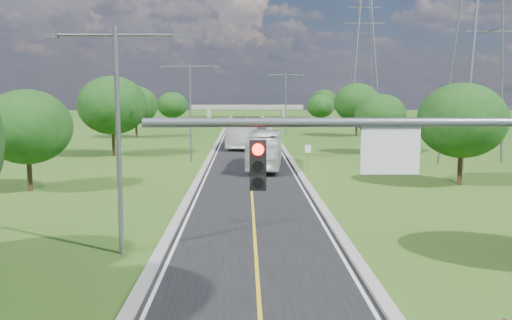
{
  "coord_description": "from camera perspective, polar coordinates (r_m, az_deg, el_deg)",
  "views": [
    {
      "loc": [
        -0.47,
        -12.9,
        7.28
      ],
      "look_at": [
        0.2,
        21.7,
        3.0
      ],
      "focal_mm": 40.0,
      "sensor_mm": 36.0,
      "label": 1
    }
  ],
  "objects": [
    {
      "name": "streetlight_far_right",
      "position": [
        91.14,
        2.98,
        6.2
      ],
      "size": [
        5.9,
        0.25,
        10.0
      ],
      "color": "slate",
      "rests_on": "ground"
    },
    {
      "name": "road",
      "position": [
        79.23,
        -0.77,
        1.8
      ],
      "size": [
        8.0,
        150.0,
        0.06
      ],
      "primitive_type": "cube",
      "color": "black",
      "rests_on": "ground"
    },
    {
      "name": "bus_inbound",
      "position": [
        72.12,
        -1.37,
        2.65
      ],
      "size": [
        4.0,
        12.3,
        3.37
      ],
      "primitive_type": "imported",
      "rotation": [
        0.0,
        0.0,
        -0.1
      ],
      "color": "white",
      "rests_on": "road"
    },
    {
      "name": "power_tower_far",
      "position": [
        130.78,
        10.73,
        9.88
      ],
      "size": [
        9.0,
        6.4,
        28.0
      ],
      "color": "slate",
      "rests_on": "ground"
    },
    {
      "name": "tree_lb",
      "position": [
        43.83,
        -21.89,
        3.1
      ],
      "size": [
        6.3,
        6.3,
        7.33
      ],
      "color": "black",
      "rests_on": "ground"
    },
    {
      "name": "curb_left",
      "position": [
        79.32,
        -3.84,
        1.85
      ],
      "size": [
        0.5,
        150.0,
        0.22
      ],
      "primitive_type": "cube",
      "color": "gray",
      "rests_on": "ground"
    },
    {
      "name": "ground",
      "position": [
        73.26,
        -0.74,
        1.35
      ],
      "size": [
        260.0,
        260.0,
        0.0
      ],
      "primitive_type": "plane",
      "color": "#1D4914",
      "rests_on": "ground"
    },
    {
      "name": "speed_limit_sign",
      "position": [
        51.51,
        5.22,
        0.69
      ],
      "size": [
        0.55,
        0.09,
        2.4
      ],
      "color": "slate",
      "rests_on": "ground"
    },
    {
      "name": "tree_rc",
      "position": [
        66.78,
        12.32,
        4.36
      ],
      "size": [
        5.88,
        5.88,
        6.84
      ],
      "color": "black",
      "rests_on": "ground"
    },
    {
      "name": "tree_le",
      "position": [
        111.82,
        -8.35,
        5.47
      ],
      "size": [
        5.88,
        5.88,
        6.84
      ],
      "color": "black",
      "rests_on": "ground"
    },
    {
      "name": "tree_ld",
      "position": [
        88.49,
        -11.93,
        5.4
      ],
      "size": [
        6.72,
        6.72,
        7.82
      ],
      "color": "black",
      "rests_on": "ground"
    },
    {
      "name": "tree_rd",
      "position": [
        90.62,
        10.06,
        5.67
      ],
      "size": [
        7.14,
        7.14,
        8.3
      ],
      "color": "black",
      "rests_on": "ground"
    },
    {
      "name": "tree_lc",
      "position": [
        64.58,
        -14.17,
        5.33
      ],
      "size": [
        7.56,
        7.56,
        8.79
      ],
      "color": "black",
      "rests_on": "ground"
    },
    {
      "name": "signal_mast",
      "position": [
        12.83,
        17.84,
        -3.97
      ],
      "size": [
        8.54,
        0.33,
        7.2
      ],
      "color": "slate",
      "rests_on": "ground"
    },
    {
      "name": "tree_rf",
      "position": [
        134.2,
        6.84,
        5.88
      ],
      "size": [
        6.3,
        6.3,
        7.33
      ],
      "color": "black",
      "rests_on": "ground"
    },
    {
      "name": "tree_re",
      "position": [
        113.93,
        6.47,
        5.37
      ],
      "size": [
        5.46,
        5.46,
        6.35
      ],
      "color": "black",
      "rests_on": "ground"
    },
    {
      "name": "tree_rb",
      "position": [
        46.01,
        19.91,
        3.73
      ],
      "size": [
        6.72,
        6.72,
        7.82
      ],
      "color": "black",
      "rests_on": "ground"
    },
    {
      "name": "power_tower_near",
      "position": [
        57.87,
        22.37,
        13.21
      ],
      "size": [
        9.0,
        6.4,
        28.0
      ],
      "color": "slate",
      "rests_on": "ground"
    },
    {
      "name": "curb_right",
      "position": [
        79.37,
        2.31,
        1.86
      ],
      "size": [
        0.5,
        150.0,
        0.22
      ],
      "primitive_type": "cube",
      "color": "gray",
      "rests_on": "ground"
    },
    {
      "name": "bus_outbound",
      "position": [
        52.82,
        0.91,
        1.01
      ],
      "size": [
        3.76,
        12.09,
        3.31
      ],
      "primitive_type": "imported",
      "rotation": [
        0.0,
        0.0,
        3.06
      ],
      "color": "silver",
      "rests_on": "road"
    },
    {
      "name": "overpass",
      "position": [
        152.98,
        -0.94,
        5.23
      ],
      "size": [
        30.0,
        3.0,
        3.2
      ],
      "color": "gray",
      "rests_on": "ground"
    },
    {
      "name": "streetlight_mid_left",
      "position": [
        58.18,
        -6.6,
        5.69
      ],
      "size": [
        5.9,
        0.25,
        10.0
      ],
      "color": "slate",
      "rests_on": "ground"
    },
    {
      "name": "streetlight_near_left",
      "position": [
        25.54,
        -13.65,
        3.85
      ],
      "size": [
        5.9,
        0.25,
        10.0
      ],
      "color": "slate",
      "rests_on": "ground"
    }
  ]
}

